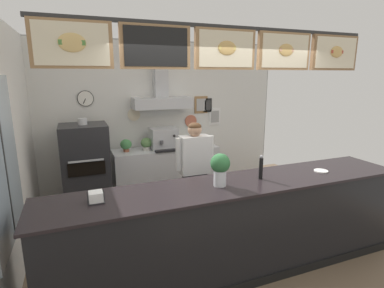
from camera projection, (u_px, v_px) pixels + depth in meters
The scene contains 14 objects.
ground_plane at pixel (222, 255), 3.80m from camera, with size 6.13×6.13×0.00m, color brown.
back_wall_assembly at pixel (165, 114), 5.63m from camera, with size 4.62×2.64×2.82m.
service_counter at pixel (235, 227), 3.40m from camera, with size 4.15×0.74×1.06m.
back_prep_counter at pixel (167, 172), 5.63m from camera, with size 1.92×0.55×0.90m.
pizza_oven at pixel (86, 170), 4.80m from camera, with size 0.71×0.69×1.56m.
shop_worker at pixel (195, 171), 4.44m from camera, with size 0.59×0.22×1.55m.
espresso_machine at pixel (163, 139), 5.44m from camera, with size 0.47×0.47×0.39m.
potted_sage at pixel (190, 140), 5.69m from camera, with size 0.19×0.19×0.22m.
potted_rosemary at pixel (126, 145), 5.25m from camera, with size 0.20×0.20×0.22m.
potted_basil at pixel (146, 143), 5.35m from camera, with size 0.20×0.20×0.23m.
napkin_holder at pixel (96, 197), 2.79m from camera, with size 0.16×0.15×0.11m.
basil_vase at pixel (220, 168), 3.16m from camera, with size 0.21×0.21×0.35m.
pepper_grinder at pixel (261, 167), 3.38m from camera, with size 0.04×0.04×0.28m.
condiment_plate at pixel (321, 171), 3.67m from camera, with size 0.16×0.16×0.01m.
Camera 1 is at (-1.59, -3.01, 2.22)m, focal length 28.21 mm.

